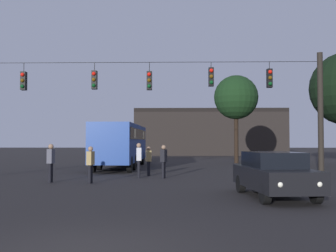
# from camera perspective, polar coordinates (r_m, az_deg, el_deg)

# --- Properties ---
(ground_plane) EXTENTS (168.00, 168.00, 0.00)m
(ground_plane) POSITION_cam_1_polar(r_m,az_deg,el_deg) (31.60, -1.58, -5.53)
(ground_plane) COLOR black
(ground_plane) RESTS_ON ground
(overhead_signal_span) EXTENTS (17.98, 0.44, 6.39)m
(overhead_signal_span) POSITION_cam_1_polar(r_m,az_deg,el_deg) (20.98, -2.93, 3.23)
(overhead_signal_span) COLOR black
(overhead_signal_span) RESTS_ON ground
(city_bus) EXTENTS (2.60, 11.01, 3.00)m
(city_bus) POSITION_cam_1_polar(r_m,az_deg,el_deg) (29.01, -6.52, -2.13)
(city_bus) COLOR navy
(city_bus) RESTS_ON ground
(car_near_right) EXTENTS (2.23, 4.47, 1.52)m
(car_near_right) POSITION_cam_1_polar(r_m,az_deg,el_deg) (14.31, 14.56, -6.43)
(car_near_right) COLOR black
(car_near_right) RESTS_ON ground
(car_far_left) EXTENTS (1.81, 4.34, 1.52)m
(car_far_left) POSITION_cam_1_polar(r_m,az_deg,el_deg) (39.32, -5.11, -3.68)
(car_far_left) COLOR #2D2D33
(car_far_left) RESTS_ON ground
(pedestrian_crossing_left) EXTENTS (0.29, 0.39, 1.76)m
(pedestrian_crossing_left) POSITION_cam_1_polar(r_m,az_deg,el_deg) (19.45, -15.99, -4.64)
(pedestrian_crossing_left) COLOR black
(pedestrian_crossing_left) RESTS_ON ground
(pedestrian_crossing_center) EXTENTS (0.35, 0.42, 1.69)m
(pedestrian_crossing_center) POSITION_cam_1_polar(r_m,az_deg,el_deg) (20.84, -0.61, -4.68)
(pedestrian_crossing_center) COLOR black
(pedestrian_crossing_center) RESTS_ON ground
(pedestrian_crossing_right) EXTENTS (0.29, 0.39, 1.79)m
(pedestrian_crossing_right) POSITION_cam_1_polar(r_m,az_deg,el_deg) (21.07, -4.08, -4.46)
(pedestrian_crossing_right) COLOR black
(pedestrian_crossing_right) RESTS_ON ground
(pedestrian_near_bus) EXTENTS (0.32, 0.41, 1.65)m
(pedestrian_near_bus) POSITION_cam_1_polar(r_m,az_deg,el_deg) (18.67, -10.73, -5.01)
(pedestrian_near_bus) COLOR black
(pedestrian_near_bus) RESTS_ON ground
(pedestrian_trailing) EXTENTS (0.33, 0.41, 1.59)m
(pedestrian_trailing) POSITION_cam_1_polar(r_m,az_deg,el_deg) (22.34, -2.72, -4.66)
(pedestrian_trailing) COLOR black
(pedestrian_trailing) RESTS_ON ground
(corner_building) EXTENTS (19.77, 8.70, 6.11)m
(corner_building) POSITION_cam_1_polar(r_m,az_deg,el_deg) (56.67, 5.68, -0.90)
(corner_building) COLOR black
(corner_building) RESTS_ON ground
(tree_behind_building) EXTENTS (3.78, 3.78, 7.53)m
(tree_behind_building) POSITION_cam_1_polar(r_m,az_deg,el_deg) (35.67, 9.44, 3.90)
(tree_behind_building) COLOR black
(tree_behind_building) RESTS_ON ground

